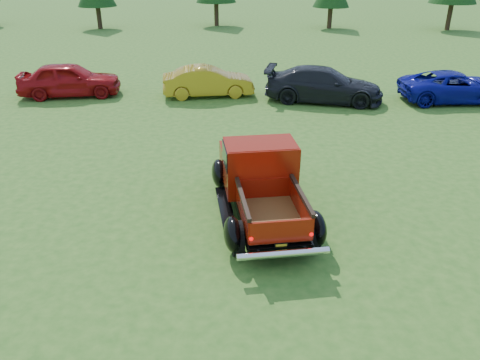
{
  "coord_description": "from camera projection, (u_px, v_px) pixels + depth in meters",
  "views": [
    {
      "loc": [
        0.65,
        -8.74,
        5.4
      ],
      "look_at": [
        0.26,
        0.2,
        1.03
      ],
      "focal_mm": 35.0,
      "sensor_mm": 36.0,
      "label": 1
    }
  ],
  "objects": [
    {
      "name": "show_car_yellow",
      "position": [
        208.0,
        81.0,
        19.25
      ],
      "size": [
        3.87,
        1.94,
        1.22
      ],
      "primitive_type": "imported",
      "rotation": [
        0.0,
        0.0,
        1.75
      ],
      "color": "#B58818",
      "rests_on": "ground"
    },
    {
      "name": "pickup_truck",
      "position": [
        260.0,
        178.0,
        10.63
      ],
      "size": [
        2.72,
        4.65,
        1.64
      ],
      "rotation": [
        0.0,
        0.0,
        0.18
      ],
      "color": "black",
      "rests_on": "ground"
    },
    {
      "name": "ground",
      "position": [
        228.0,
        226.0,
        10.24
      ],
      "size": [
        120.0,
        120.0,
        0.0
      ],
      "primitive_type": "plane",
      "color": "#2C5919",
      "rests_on": "ground"
    },
    {
      "name": "show_car_blue",
      "position": [
        455.0,
        87.0,
        18.56
      ],
      "size": [
        4.42,
        2.32,
        1.19
      ],
      "primitive_type": "imported",
      "rotation": [
        0.0,
        0.0,
        1.65
      ],
      "color": "#0B0E81",
      "rests_on": "ground"
    },
    {
      "name": "show_car_red",
      "position": [
        70.0,
        79.0,
        19.25
      ],
      "size": [
        4.29,
        2.36,
        1.38
      ],
      "primitive_type": "imported",
      "rotation": [
        0.0,
        0.0,
        1.76
      ],
      "color": "#9C0E0F",
      "rests_on": "ground"
    },
    {
      "name": "show_car_grey",
      "position": [
        324.0,
        85.0,
        18.55
      ],
      "size": [
        4.88,
        2.63,
        1.34
      ],
      "primitive_type": "imported",
      "rotation": [
        0.0,
        0.0,
        1.4
      ],
      "color": "black",
      "rests_on": "ground"
    }
  ]
}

